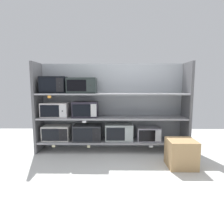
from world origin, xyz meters
name	(u,v)px	position (x,y,z in m)	size (l,w,h in m)	color
ground	(111,172)	(0.00, -1.00, -0.01)	(6.90, 6.00, 0.02)	silver
back_panel	(112,106)	(0.00, 0.27, 0.88)	(3.10, 0.04, 1.76)	#9EA3A8
upright_left	(38,107)	(-1.48, 0.00, 0.88)	(0.05, 0.49, 1.76)	#5B5B5E
upright_right	(187,108)	(1.48, 0.00, 0.88)	(0.05, 0.49, 1.76)	#5B5B5E
shelf_0	(112,141)	(0.00, 0.00, 0.20)	(2.90, 0.49, 0.03)	#99999E
microwave_0	(57,133)	(-1.12, 0.00, 0.36)	(0.54, 0.36, 0.29)	silver
microwave_1	(88,132)	(-0.49, 0.00, 0.37)	(0.55, 0.44, 0.32)	#2D2F33
microwave_2	(119,132)	(0.14, 0.00, 0.38)	(0.55, 0.33, 0.33)	#B0BCB9
microwave_3	(148,134)	(0.73, 0.00, 0.35)	(0.46, 0.35, 0.27)	#9E9BA7
price_tag_0	(54,146)	(-1.12, -0.25, 0.16)	(0.06, 0.00, 0.04)	beige
price_tag_1	(89,146)	(-0.45, -0.25, 0.16)	(0.06, 0.00, 0.05)	beige
price_tag_2	(151,146)	(0.75, -0.25, 0.16)	(0.07, 0.00, 0.04)	white
shelf_1	(112,118)	(0.00, 0.00, 0.68)	(2.90, 0.49, 0.03)	#99999E
microwave_4	(56,110)	(-1.13, 0.00, 0.83)	(0.52, 0.39, 0.28)	silver
microwave_5	(85,109)	(-0.53, 0.00, 0.84)	(0.49, 0.35, 0.31)	#2C2734
price_tag_3	(84,122)	(-0.52, -0.25, 0.64)	(0.07, 0.00, 0.04)	white
shelf_2	(112,94)	(0.00, 0.00, 1.15)	(2.90, 0.49, 0.03)	#99999E
microwave_6	(54,85)	(-1.15, 0.00, 1.33)	(0.49, 0.36, 0.32)	black
microwave_7	(82,86)	(-0.59, 0.00, 1.32)	(0.55, 0.42, 0.30)	#28312F
price_tag_4	(49,97)	(-1.16, -0.25, 1.11)	(0.07, 0.00, 0.05)	orange
shipping_carton	(181,153)	(1.13, -0.80, 0.22)	(0.44, 0.44, 0.45)	tan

